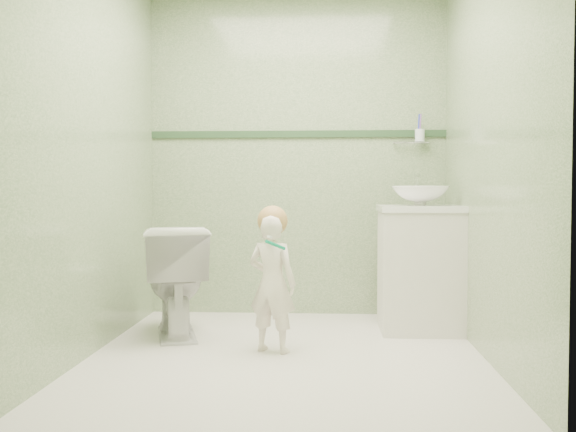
{
  "coord_description": "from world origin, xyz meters",
  "views": [
    {
      "loc": [
        0.23,
        -3.62,
        0.93
      ],
      "look_at": [
        0.0,
        0.15,
        0.78
      ],
      "focal_mm": 40.55,
      "sensor_mm": 36.0,
      "label": 1
    }
  ],
  "objects": [
    {
      "name": "ground",
      "position": [
        0.0,
        0.0,
        0.0
      ],
      "size": [
        2.5,
        2.5,
        0.0
      ],
      "primitive_type": "plane",
      "color": "white",
      "rests_on": "ground"
    },
    {
      "name": "room_shell",
      "position": [
        0.0,
        0.0,
        1.2
      ],
      "size": [
        2.5,
        2.54,
        2.4
      ],
      "color": "gray",
      "rests_on": "ground"
    },
    {
      "name": "trim_stripe",
      "position": [
        0.0,
        1.24,
        1.35
      ],
      "size": [
        2.2,
        0.02,
        0.05
      ],
      "primitive_type": "cube",
      "color": "#284528",
      "rests_on": "room_shell"
    },
    {
      "name": "vanity",
      "position": [
        0.84,
        0.7,
        0.4
      ],
      "size": [
        0.52,
        0.5,
        0.8
      ],
      "primitive_type": "cube",
      "color": "silver",
      "rests_on": "ground"
    },
    {
      "name": "counter",
      "position": [
        0.84,
        0.7,
        0.81
      ],
      "size": [
        0.54,
        0.52,
        0.04
      ],
      "primitive_type": "cube",
      "color": "white",
      "rests_on": "vanity"
    },
    {
      "name": "basin",
      "position": [
        0.84,
        0.7,
        0.89
      ],
      "size": [
        0.37,
        0.37,
        0.13
      ],
      "primitive_type": "imported",
      "color": "white",
      "rests_on": "counter"
    },
    {
      "name": "faucet",
      "position": [
        0.84,
        0.89,
        0.97
      ],
      "size": [
        0.03,
        0.13,
        0.18
      ],
      "color": "silver",
      "rests_on": "counter"
    },
    {
      "name": "cup_holder",
      "position": [
        0.89,
        1.18,
        1.33
      ],
      "size": [
        0.26,
        0.07,
        0.21
      ],
      "color": "silver",
      "rests_on": "room_shell"
    },
    {
      "name": "toilet",
      "position": [
        -0.74,
        0.45,
        0.35
      ],
      "size": [
        0.57,
        0.78,
        0.71
      ],
      "primitive_type": "imported",
      "rotation": [
        0.0,
        0.0,
        3.42
      ],
      "color": "white",
      "rests_on": "ground"
    },
    {
      "name": "toddler",
      "position": [
        -0.09,
        0.07,
        0.39
      ],
      "size": [
        0.34,
        0.28,
        0.79
      ],
      "primitive_type": "imported",
      "rotation": [
        0.0,
        0.0,
        2.79
      ],
      "color": "silver",
      "rests_on": "ground"
    },
    {
      "name": "hair_cap",
      "position": [
        -0.09,
        0.1,
        0.75
      ],
      "size": [
        0.18,
        0.18,
        0.18
      ],
      "primitive_type": "sphere",
      "color": "#B4854B",
      "rests_on": "toddler"
    },
    {
      "name": "teal_toothbrush",
      "position": [
        -0.06,
        -0.07,
        0.63
      ],
      "size": [
        0.11,
        0.14,
        0.08
      ],
      "color": "#048A5E",
      "rests_on": "toddler"
    }
  ]
}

